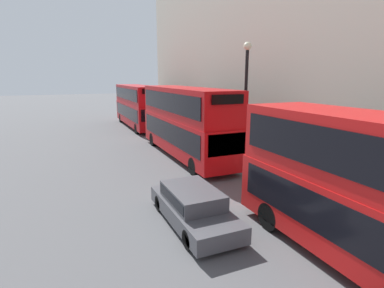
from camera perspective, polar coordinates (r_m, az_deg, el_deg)
name	(u,v)px	position (r m, az deg, el deg)	size (l,w,h in m)	color
bus_second_in_queue	(185,119)	(20.05, -1.29, 4.74)	(2.59, 11.14, 4.62)	#B20C0F
bus_third_in_queue	(138,104)	(32.74, -10.30, 7.45)	(2.59, 11.29, 4.41)	#A80F14
car_hatchback	(193,205)	(11.25, 0.17, -11.48)	(1.87, 4.71, 1.33)	#47474C
street_lamp	(246,94)	(17.13, 10.19, 9.29)	(0.44, 0.44, 7.14)	black
pedestrian	(230,150)	(19.16, 7.27, -1.08)	(0.36, 0.36, 1.71)	#26262D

